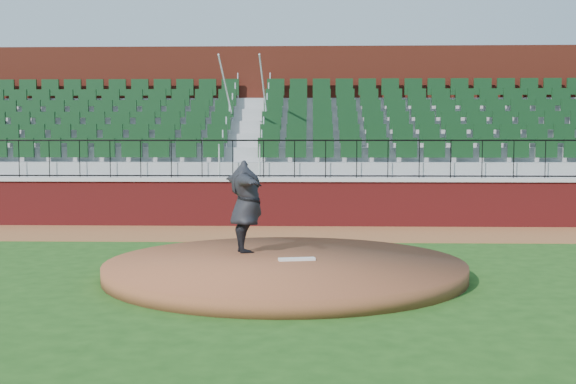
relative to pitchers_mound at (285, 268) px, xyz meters
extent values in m
plane|color=#1D4513|center=(0.00, 0.16, -0.12)|extent=(90.00, 90.00, 0.00)
cube|color=brown|center=(0.00, 5.56, -0.12)|extent=(34.00, 3.20, 0.01)
cube|color=maroon|center=(0.00, 7.16, 0.47)|extent=(34.00, 0.35, 1.20)
cube|color=#B7B7B7|center=(0.00, 7.16, 1.12)|extent=(34.00, 0.45, 0.10)
cube|color=maroon|center=(0.00, 12.68, 2.62)|extent=(34.00, 0.50, 5.50)
cylinder|color=brown|center=(0.00, 0.00, 0.00)|extent=(6.04, 6.04, 0.25)
cube|color=silver|center=(0.20, 0.06, 0.15)|extent=(0.64, 0.27, 0.04)
imported|color=black|center=(-0.74, 0.91, 0.96)|extent=(1.20, 2.13, 1.67)
camera|label=1|loc=(0.43, -11.89, 2.12)|focal=44.44mm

